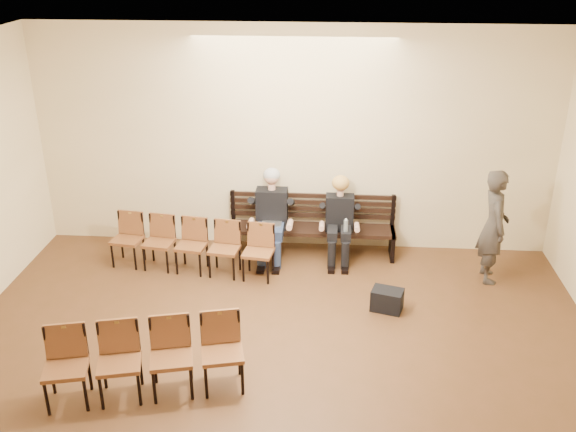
% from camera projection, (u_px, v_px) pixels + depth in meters
% --- Properties ---
extents(room_walls, '(8.02, 10.01, 3.51)m').
position_uv_depth(room_walls, '(261.00, 196.00, 5.65)').
color(room_walls, '#FBE3B4').
rests_on(room_walls, ground).
extents(bench, '(2.60, 0.90, 0.45)m').
position_uv_depth(bench, '(311.00, 240.00, 10.08)').
color(bench, black).
rests_on(bench, ground).
extents(seated_man, '(0.60, 0.83, 1.43)m').
position_uv_depth(seated_man, '(271.00, 214.00, 9.82)').
color(seated_man, black).
rests_on(seated_man, ground).
extents(seated_woman, '(0.53, 0.73, 1.23)m').
position_uv_depth(seated_woman, '(339.00, 222.00, 9.79)').
color(seated_woman, black).
rests_on(seated_woman, ground).
extents(laptop, '(0.35, 0.30, 0.22)m').
position_uv_depth(laptop, '(272.00, 227.00, 9.76)').
color(laptop, silver).
rests_on(laptop, bench).
extents(water_bottle, '(0.07, 0.07, 0.21)m').
position_uv_depth(water_bottle, '(345.00, 233.00, 9.56)').
color(water_bottle, silver).
rests_on(water_bottle, bench).
extents(bag, '(0.47, 0.38, 0.30)m').
position_uv_depth(bag, '(387.00, 300.00, 8.60)').
color(bag, black).
rests_on(bag, ground).
extents(passerby, '(0.48, 0.72, 1.94)m').
position_uv_depth(passerby, '(495.00, 218.00, 9.05)').
color(passerby, '#38332E').
rests_on(passerby, ground).
extents(chair_row_front, '(2.51, 0.77, 0.81)m').
position_uv_depth(chair_row_front, '(191.00, 246.00, 9.50)').
color(chair_row_front, brown).
rests_on(chair_row_front, ground).
extents(chair_row_back, '(2.16, 0.96, 0.87)m').
position_uv_depth(chair_row_back, '(145.00, 361.00, 6.91)').
color(chair_row_back, brown).
rests_on(chair_row_back, ground).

